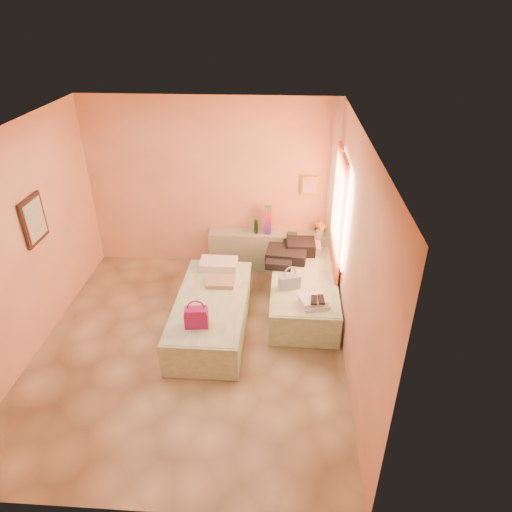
{
  "coord_description": "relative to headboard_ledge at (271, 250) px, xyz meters",
  "views": [
    {
      "loc": [
        1.16,
        -4.6,
        4.06
      ],
      "look_at": [
        0.81,
        0.85,
        0.92
      ],
      "focal_mm": 32.0,
      "sensor_mm": 36.0,
      "label": 1
    }
  ],
  "objects": [
    {
      "name": "green_book",
      "position": [
        0.34,
        -0.04,
        0.34
      ],
      "size": [
        0.18,
        0.14,
        0.03
      ],
      "primitive_type": "cube",
      "rotation": [
        0.0,
        0.0,
        -0.17
      ],
      "color": "#23422A",
      "rests_on": "headboard_ledge"
    },
    {
      "name": "bed_left",
      "position": [
        -0.75,
        -1.7,
        -0.08
      ],
      "size": [
        0.92,
        2.01,
        0.5
      ],
      "primitive_type": "cube",
      "rotation": [
        0.0,
        0.0,
        -0.01
      ],
      "color": "#CBE9BC",
      "rests_on": "ground"
    },
    {
      "name": "khaki_garment",
      "position": [
        -0.67,
        -1.34,
        0.21
      ],
      "size": [
        0.39,
        0.31,
        0.07
      ],
      "primitive_type": "cube",
      "rotation": [
        0.0,
        0.0,
        0.0
      ],
      "color": "tan",
      "rests_on": "bed_left"
    },
    {
      "name": "flower_vase",
      "position": [
        0.79,
        -0.05,
        0.47
      ],
      "size": [
        0.22,
        0.22,
        0.29
      ],
      "primitive_type": "cube",
      "rotation": [
        0.0,
        0.0,
        -0.0
      ],
      "color": "silver",
      "rests_on": "headboard_ledge"
    },
    {
      "name": "ground",
      "position": [
        -0.98,
        -2.1,
        -0.33
      ],
      "size": [
        4.5,
        4.5,
        0.0
      ],
      "primitive_type": "plane",
      "color": "tan",
      "rests_on": "ground"
    },
    {
      "name": "sandal_pair",
      "position": [
        0.67,
        -1.81,
        0.29
      ],
      "size": [
        0.17,
        0.22,
        0.02
      ],
      "primitive_type": "cube",
      "rotation": [
        0.0,
        0.0,
        -0.06
      ],
      "color": "black",
      "rests_on": "towel_stack"
    },
    {
      "name": "small_dish",
      "position": [
        -0.42,
        -0.01,
        0.34
      ],
      "size": [
        0.14,
        0.14,
        0.03
      ],
      "primitive_type": "cylinder",
      "rotation": [
        0.0,
        0.0,
        -0.34
      ],
      "color": "#549A7B",
      "rests_on": "headboard_ledge"
    },
    {
      "name": "room_walls",
      "position": [
        -0.77,
        -1.53,
        1.46
      ],
      "size": [
        4.02,
        4.51,
        2.81
      ],
      "color": "#F6B183",
      "rests_on": "ground"
    },
    {
      "name": "bed_right",
      "position": [
        0.52,
        -1.05,
        -0.08
      ],
      "size": [
        0.92,
        2.01,
        0.5
      ],
      "primitive_type": "cube",
      "rotation": [
        0.0,
        0.0,
        -0.01
      ],
      "color": "#CBE9BC",
      "rests_on": "ground"
    },
    {
      "name": "blue_handbag",
      "position": [
        0.31,
        -1.38,
        0.27
      ],
      "size": [
        0.32,
        0.22,
        0.19
      ],
      "primitive_type": "cube",
      "rotation": [
        0.0,
        0.0,
        0.34
      ],
      "color": "#394E89",
      "rests_on": "bed_right"
    },
    {
      "name": "clothes_pile",
      "position": [
        0.32,
        -0.56,
        0.27
      ],
      "size": [
        0.73,
        0.73,
        0.2
      ],
      "primitive_type": "cube",
      "rotation": [
        0.0,
        0.0,
        -0.1
      ],
      "color": "black",
      "rests_on": "bed_right"
    },
    {
      "name": "rainbow_box",
      "position": [
        -0.06,
        -0.01,
        0.56
      ],
      "size": [
        0.11,
        0.11,
        0.48
      ],
      "primitive_type": "cube",
      "rotation": [
        0.0,
        0.0,
        0.03
      ],
      "color": "#9F1360",
      "rests_on": "headboard_ledge"
    },
    {
      "name": "water_bottle",
      "position": [
        -0.25,
        -0.03,
        0.44
      ],
      "size": [
        0.08,
        0.08,
        0.24
      ],
      "primitive_type": "cylinder",
      "rotation": [
        0.0,
        0.0,
        0.15
      ],
      "color": "#153A1E",
      "rests_on": "headboard_ledge"
    },
    {
      "name": "towel_stack",
      "position": [
        0.63,
        -1.77,
        0.23
      ],
      "size": [
        0.42,
        0.38,
        0.1
      ],
      "primitive_type": "cube",
      "rotation": [
        0.0,
        0.0,
        0.26
      ],
      "color": "white",
      "rests_on": "bed_right"
    },
    {
      "name": "headboard_ledge",
      "position": [
        0.0,
        0.0,
        0.0
      ],
      "size": [
        2.05,
        0.3,
        0.65
      ],
      "primitive_type": "cube",
      "color": "gray",
      "rests_on": "ground"
    },
    {
      "name": "magenta_handbag",
      "position": [
        -0.83,
        -2.29,
        0.31
      ],
      "size": [
        0.3,
        0.19,
        0.27
      ],
      "primitive_type": "cube",
      "rotation": [
        0.0,
        0.0,
        0.1
      ],
      "color": "#9F1360",
      "rests_on": "bed_left"
    }
  ]
}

